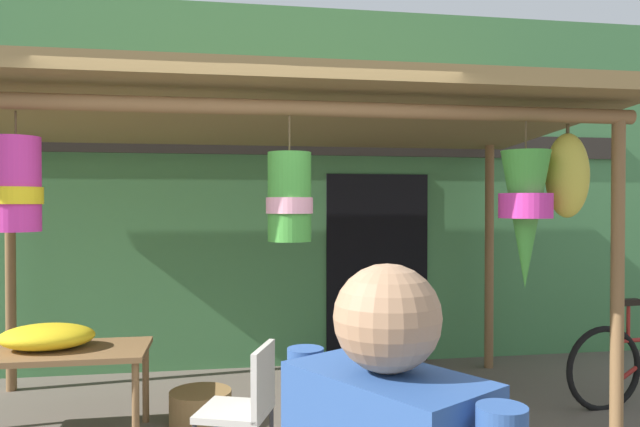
% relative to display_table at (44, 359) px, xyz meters
% --- Properties ---
extents(shop_facade, '(9.38, 0.29, 3.73)m').
position_rel_display_table_xyz_m(shop_facade, '(1.47, 1.80, 1.28)').
color(shop_facade, '#47844C').
rests_on(shop_facade, ground_plane).
extents(market_stall_canopy, '(5.09, 2.51, 2.55)m').
position_rel_display_table_xyz_m(market_stall_canopy, '(1.76, 0.14, 1.68)').
color(market_stall_canopy, brown).
rests_on(market_stall_canopy, ground_plane).
extents(display_table, '(1.43, 0.66, 0.65)m').
position_rel_display_table_xyz_m(display_table, '(0.00, 0.00, 0.00)').
color(display_table, brown).
rests_on(display_table, ground_plane).
extents(flower_heap_on_table, '(0.65, 0.46, 0.18)m').
position_rel_display_table_xyz_m(flower_heap_on_table, '(0.03, 0.02, 0.16)').
color(flower_heap_on_table, yellow).
rests_on(flower_heap_on_table, display_table).
extents(folding_chair, '(0.51, 0.51, 0.84)m').
position_rel_display_table_xyz_m(folding_chair, '(1.39, -0.90, -0.08)').
color(folding_chair, beige).
rests_on(folding_chair, ground_plane).
extents(wicker_basket_by_table, '(0.47, 0.47, 0.26)m').
position_rel_display_table_xyz_m(wicker_basket_by_table, '(1.08, 0.14, -0.46)').
color(wicker_basket_by_table, olive).
rests_on(wicker_basket_by_table, ground_plane).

